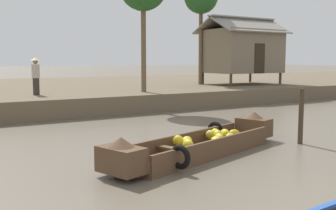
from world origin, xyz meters
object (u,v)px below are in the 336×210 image
banana_boat (202,144)px  mooring_post (301,116)px  vendor_person (36,74)px  stilt_house_mid_left (242,50)px

banana_boat → mooring_post: mooring_post is taller
banana_boat → vendor_person: 10.44m
stilt_house_mid_left → mooring_post: bearing=-125.3°
vendor_person → mooring_post: size_ratio=1.05×
vendor_person → mooring_post: bearing=-65.9°
mooring_post → vendor_person: bearing=114.1°
stilt_house_mid_left → mooring_post: stilt_house_mid_left is taller
stilt_house_mid_left → mooring_post: (-8.45, -11.93, -2.19)m
banana_boat → stilt_house_mid_left: 16.63m
stilt_house_mid_left → vendor_person: stilt_house_mid_left is taller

